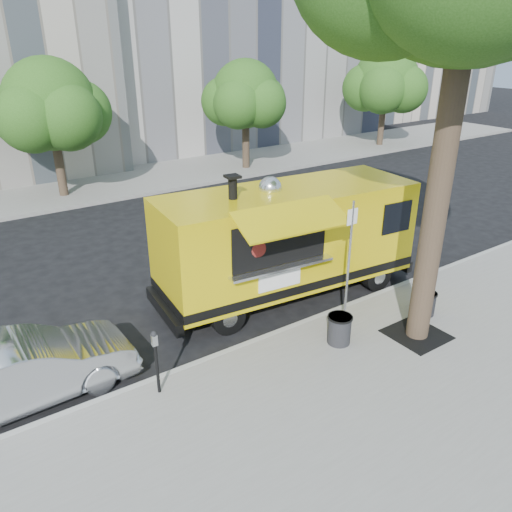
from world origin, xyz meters
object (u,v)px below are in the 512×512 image
(trash_bin_left, at_px, (339,329))
(sedan, at_px, (25,370))
(sign_post, at_px, (349,258))
(far_tree_d, at_px, (386,81))
(food_truck, at_px, (287,239))
(trash_bin_right, at_px, (426,303))
(far_tree_b, at_px, (50,104))
(far_tree_c, at_px, (245,94))
(parking_meter, at_px, (156,355))

(trash_bin_left, bearing_deg, sedan, 161.21)
(sign_post, bearing_deg, trash_bin_left, -141.87)
(sign_post, height_order, sedan, sign_post)
(far_tree_d, bearing_deg, food_truck, -143.95)
(trash_bin_right, bearing_deg, far_tree_b, 106.70)
(trash_bin_right, bearing_deg, far_tree_d, 45.78)
(trash_bin_left, height_order, trash_bin_right, trash_bin_left)
(far_tree_c, relative_size, sedan, 1.30)
(food_truck, bearing_deg, far_tree_b, 106.94)
(sign_post, bearing_deg, far_tree_b, 100.15)
(far_tree_d, bearing_deg, trash_bin_right, -134.22)
(far_tree_b, bearing_deg, far_tree_d, -0.30)
(far_tree_c, relative_size, far_tree_d, 0.92)
(parking_meter, relative_size, food_truck, 0.19)
(far_tree_b, xyz_separation_m, sign_post, (2.55, -14.25, -1.98))
(far_tree_c, bearing_deg, sedan, -136.41)
(far_tree_d, xyz_separation_m, sedan, (-23.03, -12.60, -3.23))
(sedan, bearing_deg, far_tree_c, -48.04)
(far_tree_b, relative_size, sedan, 1.37)
(far_tree_c, relative_size, parking_meter, 3.90)
(far_tree_c, bearing_deg, sign_post, -114.81)
(parking_meter, height_order, trash_bin_left, parking_meter)
(sedan, bearing_deg, parking_meter, -125.28)
(sign_post, height_order, trash_bin_left, sign_post)
(parking_meter, height_order, trash_bin_right, parking_meter)
(far_tree_c, xyz_separation_m, trash_bin_left, (-7.06, -14.43, -3.22))
(trash_bin_left, bearing_deg, far_tree_d, 40.61)
(far_tree_d, bearing_deg, far_tree_c, -178.85)
(far_tree_d, distance_m, food_truck, 20.57)
(parking_meter, height_order, food_truck, food_truck)
(sign_post, height_order, food_truck, food_truck)
(parking_meter, xyz_separation_m, trash_bin_left, (3.94, -0.68, -0.48))
(trash_bin_left, xyz_separation_m, trash_bin_right, (2.56, -0.27, -0.04))
(far_tree_b, xyz_separation_m, far_tree_d, (19.00, -0.10, 0.06))
(far_tree_d, bearing_deg, sign_post, -139.30)
(parking_meter, xyz_separation_m, trash_bin_right, (6.50, -0.95, -0.52))
(sign_post, xyz_separation_m, trash_bin_left, (-0.61, -0.48, -1.35))
(far_tree_c, height_order, sedan, far_tree_c)
(sedan, bearing_deg, far_tree_d, -62.94)
(trash_bin_right, bearing_deg, far_tree_c, 72.98)
(far_tree_c, distance_m, trash_bin_right, 15.72)
(far_tree_d, distance_m, parking_meter, 25.38)
(far_tree_c, xyz_separation_m, parking_meter, (-11.00, -13.75, -2.74))
(far_tree_d, relative_size, parking_meter, 4.23)
(far_tree_c, height_order, far_tree_d, far_tree_d)
(sedan, distance_m, trash_bin_left, 6.30)
(far_tree_d, xyz_separation_m, food_truck, (-16.53, -12.03, -2.29))
(parking_meter, relative_size, trash_bin_right, 2.33)
(food_truck, relative_size, sedan, 1.76)
(far_tree_b, bearing_deg, food_truck, -78.47)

